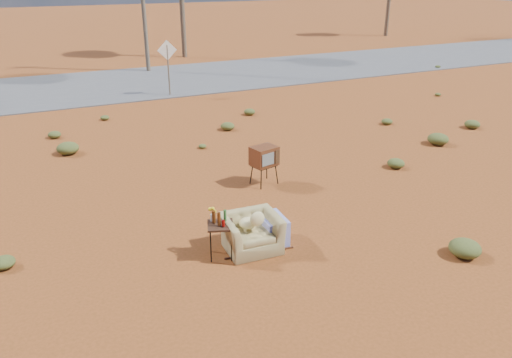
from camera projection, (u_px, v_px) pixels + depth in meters
name	position (u px, v px, depth m)	size (l,w,h in m)	color
ground	(271.00, 236.00, 9.56)	(140.00, 140.00, 0.00)	brown
highway	(118.00, 84.00, 22.05)	(140.00, 7.00, 0.04)	#565659
armchair	(255.00, 227.00, 9.01)	(1.22, 0.76, 0.88)	#998753
tv_unit	(264.00, 157.00, 11.60)	(0.67, 0.58, 0.93)	black
side_table	(218.00, 223.00, 8.64)	(0.57, 0.57, 0.91)	#361F13
rusty_bar	(259.00, 253.00, 8.95)	(0.03, 0.03, 1.30)	#4D2214
road_sign	(168.00, 58.00, 19.57)	(0.78, 0.06, 2.19)	brown
scrub_patch	(166.00, 161.00, 12.86)	(17.49, 8.07, 0.33)	#4B5324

